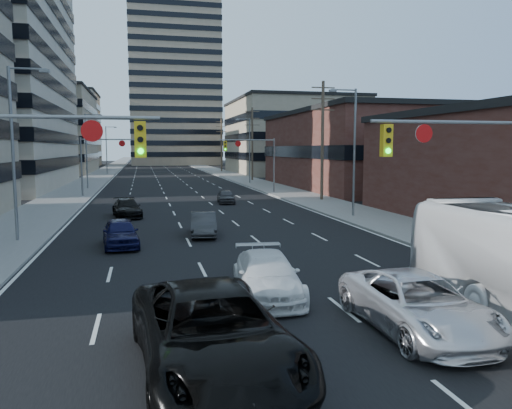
{
  "coord_description": "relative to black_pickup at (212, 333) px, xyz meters",
  "views": [
    {
      "loc": [
        -4.07,
        -7.74,
        4.88
      ],
      "look_at": [
        1.24,
        15.49,
        2.2
      ],
      "focal_mm": 35.0,
      "sensor_mm": 36.0,
      "label": 1
    }
  ],
  "objects": [
    {
      "name": "road_surface",
      "position": [
        2.68,
        127.42,
        -0.92
      ],
      "size": [
        18.0,
        300.0,
        0.02
      ],
      "primitive_type": "cube",
      "color": "black",
      "rests_on": "ground"
    },
    {
      "name": "sidewalk_left",
      "position": [
        -8.82,
        127.42,
        -0.85
      ],
      "size": [
        5.0,
        300.0,
        0.15
      ],
      "primitive_type": "cube",
      "color": "slate",
      "rests_on": "ground"
    },
    {
      "name": "sidewalk_right",
      "position": [
        14.18,
        127.42,
        -0.85
      ],
      "size": [
        5.0,
        300.0,
        0.15
      ],
      "primitive_type": "cube",
      "color": "slate",
      "rests_on": "ground"
    },
    {
      "name": "office_left_far",
      "position": [
        -21.32,
        97.42,
        7.07
      ],
      "size": [
        20.0,
        30.0,
        16.0
      ],
      "primitive_type": "cube",
      "color": "gray",
      "rests_on": "ground"
    },
    {
      "name": "storefront_right_mid",
      "position": [
        26.68,
        47.42,
        3.57
      ],
      "size": [
        20.0,
        30.0,
        9.0
      ],
      "primitive_type": "cube",
      "color": "#472119",
      "rests_on": "ground"
    },
    {
      "name": "office_right_far",
      "position": [
        27.68,
        85.42,
        6.07
      ],
      "size": [
        22.0,
        28.0,
        14.0
      ],
      "primitive_type": "cube",
      "color": "gray",
      "rests_on": "ground"
    },
    {
      "name": "apartment_tower",
      "position": [
        8.68,
        147.42,
        28.07
      ],
      "size": [
        26.0,
        26.0,
        58.0
      ],
      "primitive_type": "cube",
      "color": "gray",
      "rests_on": "ground"
    },
    {
      "name": "bg_block_left",
      "position": [
        -25.32,
        137.42,
        9.07
      ],
      "size": [
        24.0,
        24.0,
        20.0
      ],
      "primitive_type": "cube",
      "color": "#ADA089",
      "rests_on": "ground"
    },
    {
      "name": "bg_block_right",
      "position": [
        34.68,
        127.42,
        5.07
      ],
      "size": [
        22.0,
        22.0,
        12.0
      ],
      "primitive_type": "cube",
      "color": "gray",
      "rests_on": "ground"
    },
    {
      "name": "signal_near_left",
      "position": [
        -4.77,
        5.41,
        3.4
      ],
      "size": [
        6.59,
        0.33,
        6.0
      ],
      "color": "slate",
      "rests_on": "ground"
    },
    {
      "name": "signal_near_right",
      "position": [
        10.14,
        5.41,
        3.4
      ],
      "size": [
        6.59,
        0.33,
        6.0
      ],
      "color": "slate",
      "rests_on": "ground"
    },
    {
      "name": "signal_far_left",
      "position": [
        -5.0,
        42.41,
        3.37
      ],
      "size": [
        6.09,
        0.33,
        6.0
      ],
      "color": "slate",
      "rests_on": "ground"
    },
    {
      "name": "signal_far_right",
      "position": [
        10.36,
        42.41,
        3.37
      ],
      "size": [
        6.09,
        0.33,
        6.0
      ],
      "color": "slate",
      "rests_on": "ground"
    },
    {
      "name": "utility_pole_block",
      "position": [
        14.88,
        33.42,
        4.85
      ],
      "size": [
        2.2,
        0.28,
        11.0
      ],
      "color": "#4C3D2D",
      "rests_on": "ground"
    },
    {
      "name": "utility_pole_midblock",
      "position": [
        14.88,
        63.42,
        4.85
      ],
      "size": [
        2.2,
        0.28,
        11.0
      ],
      "color": "#4C3D2D",
      "rests_on": "ground"
    },
    {
      "name": "utility_pole_distant",
      "position": [
        14.88,
        93.42,
        4.85
      ],
      "size": [
        2.2,
        0.28,
        11.0
      ],
      "color": "#4C3D2D",
      "rests_on": "ground"
    },
    {
      "name": "streetlight_left_near",
      "position": [
        -7.66,
        17.42,
        4.13
      ],
      "size": [
        2.03,
        0.22,
        9.0
      ],
      "color": "slate",
      "rests_on": "ground"
    },
    {
      "name": "streetlight_left_mid",
      "position": [
        -7.66,
        52.42,
        4.13
      ],
      "size": [
        2.03,
        0.22,
        9.0
      ],
      "color": "slate",
      "rests_on": "ground"
    },
    {
      "name": "streetlight_left_far",
      "position": [
        -7.66,
        87.42,
        4.13
      ],
      "size": [
        2.03,
        0.22,
        9.0
      ],
      "color": "slate",
      "rests_on": "ground"
    },
    {
      "name": "streetlight_right_near",
      "position": [
        13.02,
        22.42,
        4.13
      ],
      "size": [
        2.03,
        0.22,
        9.0
      ],
      "color": "slate",
      "rests_on": "ground"
    },
    {
      "name": "streetlight_right_far",
      "position": [
        13.02,
        57.42,
        4.13
      ],
      "size": [
        2.03,
        0.22,
        9.0
      ],
      "color": "slate",
      "rests_on": "ground"
    },
    {
      "name": "black_pickup",
      "position": [
        0.0,
        0.0,
        0.0
      ],
      "size": [
        3.55,
        6.87,
        1.85
      ],
      "primitive_type": "imported",
      "rotation": [
        0.0,
        0.0,
        0.07
      ],
      "color": "black",
      "rests_on": "ground"
    },
    {
      "name": "white_van",
      "position": [
        2.56,
        5.29,
        -0.22
      ],
      "size": [
        2.42,
        5.03,
        1.41
      ],
      "primitive_type": "imported",
      "rotation": [
        0.0,
        0.0,
        -0.09
      ],
      "color": "silver",
      "rests_on": "ground"
    },
    {
      "name": "silver_suv",
      "position": [
        5.69,
        1.3,
        -0.16
      ],
      "size": [
        2.57,
        5.51,
        1.53
      ],
      "primitive_type": "imported",
      "rotation": [
        0.0,
        0.0,
        0.01
      ],
      "color": "silver",
      "rests_on": "ground"
    },
    {
      "name": "sedan_blue",
      "position": [
        -2.52,
        15.07,
        -0.22
      ],
      "size": [
        2.04,
        4.28,
        1.41
      ],
      "primitive_type": "imported",
      "rotation": [
        0.0,
        0.0,
        0.09
      ],
      "color": "#0D0E34",
      "rests_on": "ground"
    },
    {
      "name": "sedan_grey_center",
      "position": [
        1.89,
        17.29,
        -0.27
      ],
      "size": [
        1.77,
        4.08,
        1.3
      ],
      "primitive_type": "imported",
      "rotation": [
        0.0,
        0.0,
        -0.1
      ],
      "color": "#2E2F31",
      "rests_on": "ground"
    },
    {
      "name": "sedan_black_far",
      "position": [
        -2.52,
        26.16,
        -0.28
      ],
      "size": [
        2.37,
        4.64,
        1.29
      ],
      "primitive_type": "imported",
      "rotation": [
        0.0,
        0.0,
        0.13
      ],
      "color": "black",
      "rests_on": "ground"
    },
    {
      "name": "sedan_grey_right",
      "position": [
        5.87,
        33.57,
        -0.31
      ],
      "size": [
        1.69,
        3.69,
        1.23
      ],
      "primitive_type": "imported",
      "rotation": [
        0.0,
        0.0,
        -0.07
      ],
      "color": "#3A3A3D",
      "rests_on": "ground"
    }
  ]
}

